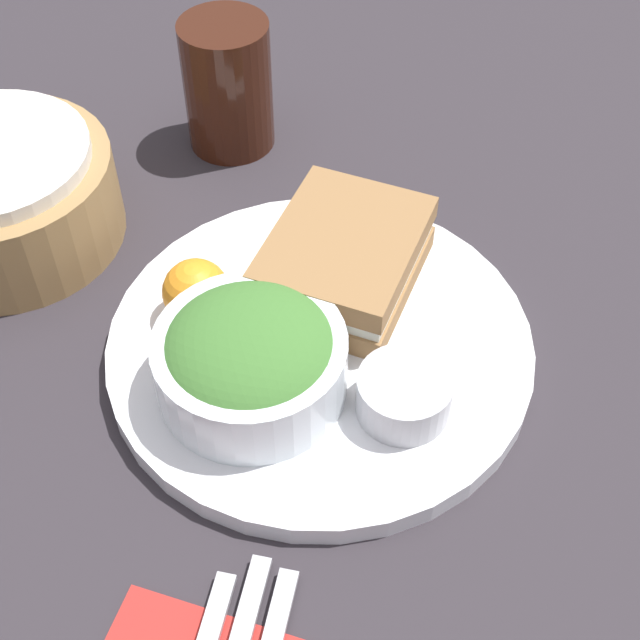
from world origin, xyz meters
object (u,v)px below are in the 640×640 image
at_px(plate, 320,346).
at_px(drink_glass, 228,85).
at_px(bread_basket, 0,195).
at_px(salad_bowl, 250,358).
at_px(dressing_cup, 404,395).
at_px(sandwich, 350,260).

height_order(plate, drink_glass, drink_glass).
distance_m(drink_glass, bread_basket, 0.22).
xyz_separation_m(salad_bowl, dressing_cup, (0.01, -0.10, -0.02)).
relative_size(plate, sandwich, 2.25).
relative_size(sandwich, salad_bowl, 1.05).
distance_m(sandwich, dressing_cup, 0.12).
distance_m(plate, salad_bowl, 0.07).
bearing_deg(bread_basket, sandwich, -87.15).
height_order(plate, sandwich, sandwich).
bearing_deg(salad_bowl, drink_glass, 24.37).
xyz_separation_m(sandwich, drink_glass, (0.16, 0.16, 0.02)).
bearing_deg(drink_glass, salad_bowl, -155.63).
xyz_separation_m(plate, drink_glass, (0.22, 0.15, 0.05)).
bearing_deg(drink_glass, plate, -144.67).
xyz_separation_m(dressing_cup, drink_glass, (0.26, 0.23, 0.03)).
bearing_deg(salad_bowl, bread_basket, 68.29).
bearing_deg(bread_basket, salad_bowl, -111.71).
relative_size(salad_bowl, drink_glass, 1.10).
relative_size(drink_glass, bread_basket, 0.63).
height_order(drink_glass, bread_basket, drink_glass).
bearing_deg(plate, dressing_cup, -120.35).
distance_m(salad_bowl, bread_basket, 0.27).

